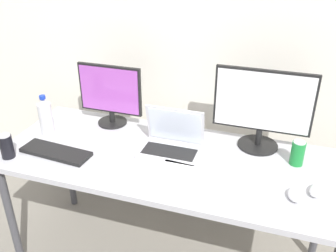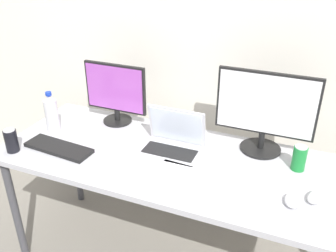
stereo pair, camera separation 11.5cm
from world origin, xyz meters
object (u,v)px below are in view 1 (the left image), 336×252
at_px(monitor_center, 263,107).
at_px(laptop_silver, 172,141).
at_px(mouse_by_keyboard, 296,195).
at_px(keyboard_main, 56,152).
at_px(keyboard_aux, 201,178).
at_px(work_desk, 168,167).
at_px(monitor_left, 110,94).
at_px(soda_can_by_laptop, 7,146).
at_px(water_bottle, 46,117).
at_px(mouse_by_laptop, 317,190).
at_px(soda_can_near_keyboard, 298,153).

relative_size(monitor_center, laptop_silver, 1.60).
height_order(laptop_silver, mouse_by_keyboard, laptop_silver).
bearing_deg(keyboard_main, laptop_silver, 25.84).
distance_m(keyboard_main, mouse_by_keyboard, 1.19).
bearing_deg(keyboard_aux, work_desk, 150.59).
distance_m(work_desk, monitor_center, 0.57).
distance_m(monitor_left, laptop_silver, 0.49).
bearing_deg(monitor_left, soda_can_by_laptop, -123.99).
bearing_deg(mouse_by_keyboard, soda_can_by_laptop, -178.61).
distance_m(keyboard_main, soda_can_by_laptop, 0.24).
relative_size(keyboard_main, water_bottle, 1.59).
height_order(mouse_by_laptop, soda_can_near_keyboard, soda_can_near_keyboard).
bearing_deg(keyboard_aux, water_bottle, 174.46).
bearing_deg(water_bottle, keyboard_main, -46.67).
xyz_separation_m(keyboard_aux, soda_can_by_laptop, (-0.98, -0.11, 0.05)).
xyz_separation_m(monitor_center, mouse_by_keyboard, (0.20, -0.39, -0.21)).
height_order(work_desk, water_bottle, water_bottle).
height_order(keyboard_aux, soda_can_by_laptop, soda_can_by_laptop).
bearing_deg(water_bottle, keyboard_aux, -9.59).
distance_m(laptop_silver, water_bottle, 0.73).
distance_m(mouse_by_keyboard, mouse_by_laptop, 0.11).
xyz_separation_m(work_desk, mouse_by_keyboard, (0.63, -0.14, 0.08)).
relative_size(work_desk, mouse_by_laptop, 16.49).
xyz_separation_m(monitor_left, keyboard_aux, (0.64, -0.39, -0.18)).
height_order(laptop_silver, water_bottle, water_bottle).
height_order(work_desk, laptop_silver, laptop_silver).
height_order(laptop_silver, mouse_by_laptop, laptop_silver).
height_order(work_desk, soda_can_by_laptop, soda_can_by_laptop).
relative_size(monitor_left, water_bottle, 1.61).
height_order(mouse_by_keyboard, soda_can_near_keyboard, soda_can_near_keyboard).
xyz_separation_m(work_desk, laptop_silver, (-0.00, 0.07, 0.12)).
xyz_separation_m(laptop_silver, soda_can_near_keyboard, (0.62, 0.07, 0.01)).
bearing_deg(water_bottle, mouse_by_keyboard, -6.65).
height_order(keyboard_main, soda_can_by_laptop, soda_can_by_laptop).
xyz_separation_m(mouse_by_laptop, soda_can_near_keyboard, (-0.09, 0.22, 0.04)).
height_order(mouse_by_laptop, water_bottle, water_bottle).
relative_size(monitor_center, water_bottle, 2.11).
bearing_deg(mouse_by_laptop, monitor_left, -177.82).
bearing_deg(soda_can_by_laptop, laptop_silver, 22.55).
distance_m(laptop_silver, keyboard_aux, 0.30).
bearing_deg(soda_can_near_keyboard, keyboard_aux, -146.02).
bearing_deg(keyboard_aux, soda_can_by_laptop, -169.31).
relative_size(keyboard_main, mouse_by_laptop, 3.52).
xyz_separation_m(laptop_silver, keyboard_main, (-0.56, -0.22, -0.04)).
distance_m(work_desk, keyboard_aux, 0.26).
xyz_separation_m(monitor_center, soda_can_by_laptop, (-1.20, -0.51, -0.17)).
bearing_deg(soda_can_near_keyboard, monitor_left, 173.95).
xyz_separation_m(laptop_silver, water_bottle, (-0.72, -0.05, 0.05)).
xyz_separation_m(monitor_left, keyboard_main, (-0.13, -0.40, -0.18)).
bearing_deg(work_desk, monitor_center, 30.85).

